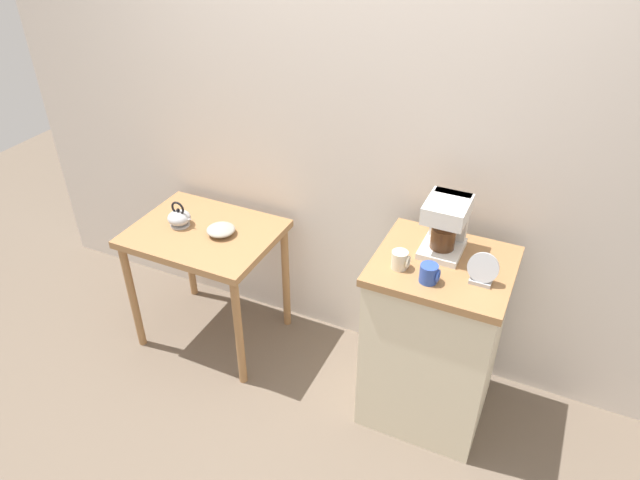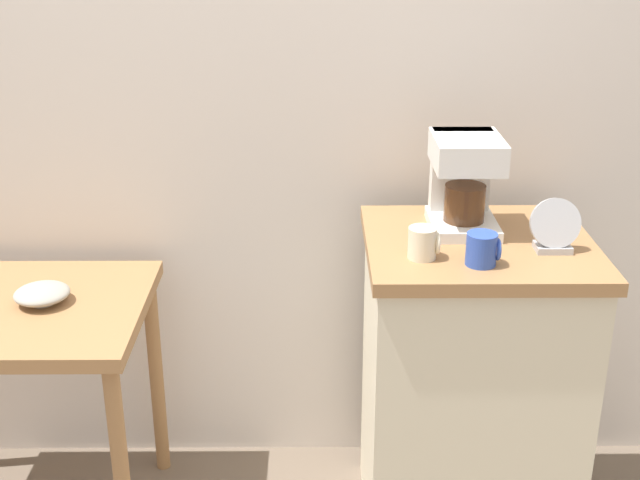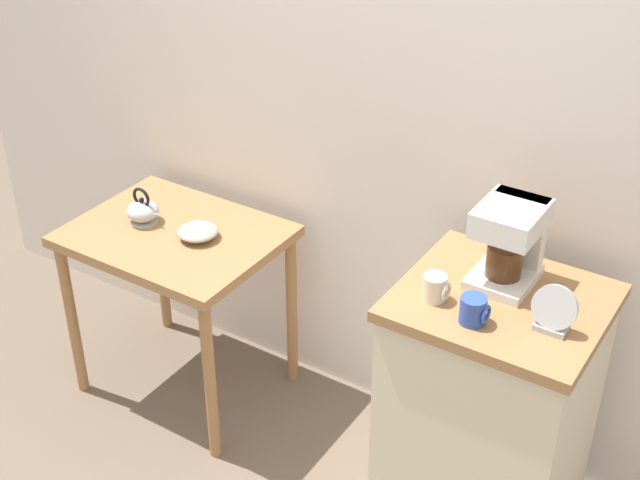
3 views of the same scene
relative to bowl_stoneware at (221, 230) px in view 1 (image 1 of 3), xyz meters
The scene contains 10 objects.
ground_plane 0.96m from the bowl_stoneware, ahead, with size 8.00×8.00×0.00m, color #6B5B4C.
back_wall 1.02m from the bowl_stoneware, 30.33° to the left, with size 4.40×0.10×2.80m, color silver.
wooden_table 0.17m from the bowl_stoneware, behind, with size 0.77×0.60×0.73m.
kitchen_counter 1.22m from the bowl_stoneware, ahead, with size 0.60×0.55×0.92m.
bowl_stoneware is the anchor object (origin of this frame).
teakettle 0.25m from the bowl_stoneware, behind, with size 0.15×0.12×0.15m.
coffee_maker 1.20m from the bowl_stoneware, ahead, with size 0.18×0.22×0.26m.
mug_small_cream 1.05m from the bowl_stoneware, ahead, with size 0.08×0.07×0.08m.
mug_blue 1.19m from the bowl_stoneware, ahead, with size 0.08×0.08×0.08m.
table_clock 1.38m from the bowl_stoneware, ahead, with size 0.13×0.06×0.14m.
Camera 1 is at (0.98, -2.07, 2.42)m, focal length 32.72 mm.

